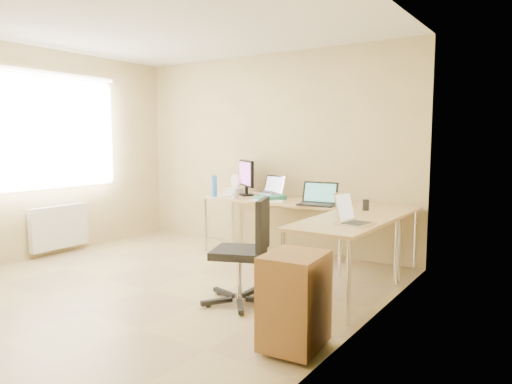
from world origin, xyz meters
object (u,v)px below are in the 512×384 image
Objects in this scene: water_bottle at (214,186)px; cabinet at (295,300)px; laptop_return at (355,212)px; keyboard at (266,201)px; laptop_black at (317,194)px; desk_main at (302,231)px; office_chair at (239,249)px; desk_fan at (237,185)px; laptop_center at (269,185)px; desk_return at (344,259)px; mug at (235,196)px; monitor at (246,178)px.

cabinet is (2.25, -1.91, -0.51)m from water_bottle.
keyboard is at bearing 66.80° from laptop_return.
keyboard is at bearing 179.77° from laptop_black.
water_bottle is 3.00m from cabinet.
water_bottle is at bearing -165.20° from desk_main.
desk_main is at bearing 76.77° from office_chair.
desk_fan is (-0.80, 0.50, 0.11)m from keyboard.
laptop_return is 1.09m from office_chair.
keyboard is at bearing 0.00° from water_bottle.
laptop_center is 0.82m from laptop_black.
desk_return is at bearing -7.66° from desk_fan.
desk_fan is at bearing 123.93° from mug.
laptop_center is (-1.45, 1.00, 0.54)m from desk_return.
office_chair is (1.13, -1.74, -0.47)m from monitor.
water_bottle reaches higher than laptop_black.
laptop_return is (2.02, -1.22, -0.12)m from monitor.
desk_main is 11.04× the size of desk_fan.
keyboard is 0.46m from mug.
monitor is at bearing 104.53° from mug.
office_chair is at bearing -81.34° from keyboard.
laptop_black is at bearing -36.63° from desk_main.
keyboard is at bearing 91.38° from office_chair.
monitor is at bearing 65.26° from laptop_return.
office_chair is (0.72, -1.66, -0.40)m from laptop_center.
laptop_black is 0.43× the size of office_chair.
mug is at bearing 158.31° from desk_return.
mug is 0.39× the size of desk_fan.
laptop_black reaches higher than desk_return.
cabinet is at bearing -53.66° from office_chair.
desk_fan reaches higher than laptop_return.
mug is (-0.79, -0.30, 0.41)m from desk_main.
laptop_return is 0.35× the size of office_chair.
water_bottle reaches higher than desk_fan.
office_chair is at bearing 127.06° from laptop_return.
laptop_return is at bearing -53.95° from laptop_black.
laptop_return is at bearing 84.64° from cabinet.
monitor is 2.36m from laptop_return.
desk_fan is at bearing 127.71° from cabinet.
laptop_center is at bearing 179.42° from desk_main.
monitor is 0.47m from water_bottle.
keyboard is 1.80× the size of desk_fan.
office_chair is (0.57, -1.35, -0.24)m from keyboard.
desk_fan reaches higher than desk_main.
cabinet is (1.92, -1.91, -0.41)m from mug.
laptop_black is at bearing 5.41° from desk_fan.
laptop_black reaches higher than mug.
desk_fan is 2.33m from office_chair.
desk_return is at bearing -45.73° from desk_main.
desk_main is at bearing 111.63° from cabinet.
laptop_center reaches higher than desk_fan.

